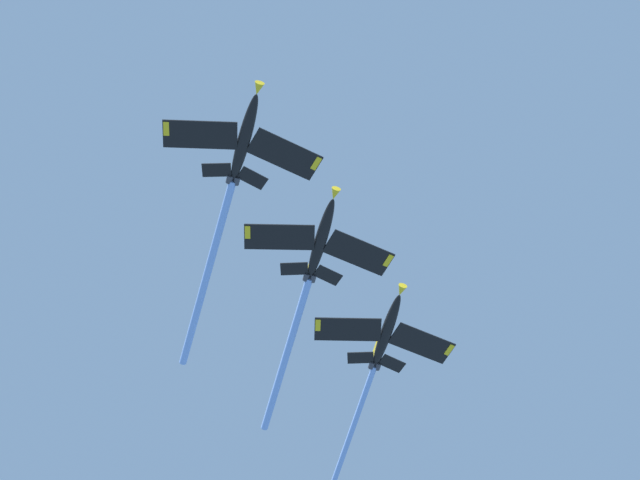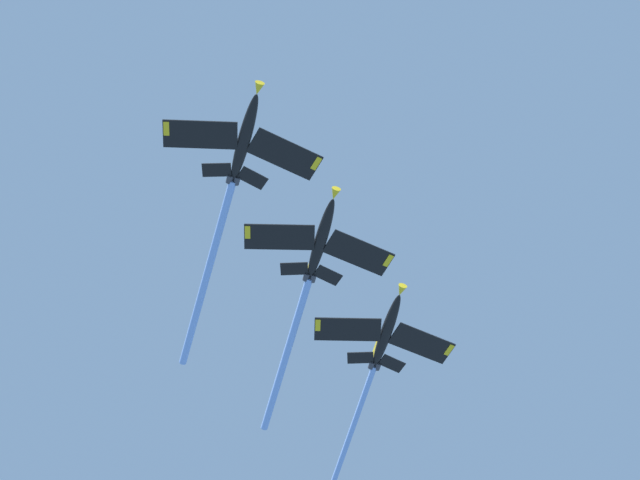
{
  "view_description": "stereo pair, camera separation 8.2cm",
  "coord_description": "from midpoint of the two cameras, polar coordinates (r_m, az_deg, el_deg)",
  "views": [
    {
      "loc": [
        -31.8,
        44.21,
        1.6
      ],
      "look_at": [
        20.41,
        -31.36,
        102.25
      ],
      "focal_mm": 59.57,
      "sensor_mm": 36.0,
      "label": 1
    },
    {
      "loc": [
        -31.73,
        44.25,
        1.6
      ],
      "look_at": [
        20.41,
        -31.36,
        102.25
      ],
      "focal_mm": 59.57,
      "sensor_mm": 36.0,
      "label": 2
    }
  ],
  "objects": [
    {
      "name": "jet_third",
      "position": [
        148.3,
        2.89,
        -6.95
      ],
      "size": [
        34.13,
        31.0,
        11.45
      ],
      "color": "black"
    },
    {
      "name": "jet_second",
      "position": [
        139.13,
        -0.62,
        -2.27
      ],
      "size": [
        30.11,
        27.7,
        10.33
      ],
      "color": "black"
    },
    {
      "name": "jet_lead",
      "position": [
        133.0,
        -4.88,
        2.52
      ],
      "size": [
        33.1,
        29.6,
        10.16
      ],
      "color": "black"
    }
  ]
}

